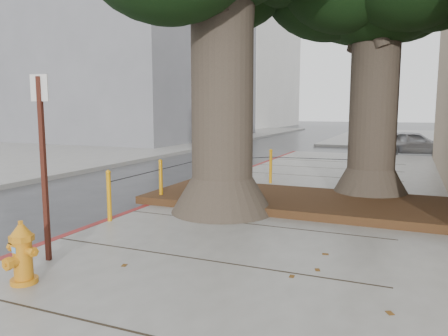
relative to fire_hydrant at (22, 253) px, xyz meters
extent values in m
plane|color=#28282B|center=(1.02, 1.55, -0.52)|extent=(140.00, 140.00, 0.00)
cube|color=slate|center=(-12.98, 11.55, -0.44)|extent=(14.00, 60.00, 0.15)
cube|color=maroon|center=(-0.98, 4.05, -0.44)|extent=(0.14, 26.00, 0.16)
cube|color=black|center=(1.92, 5.45, -0.29)|extent=(6.40, 2.60, 0.16)
cube|color=slate|center=(-13.98, 23.55, 5.48)|extent=(12.00, 16.00, 12.00)
cube|color=silver|center=(-15.98, 46.55, 6.98)|extent=(12.00, 18.00, 15.00)
cone|color=#4C3F33|center=(0.72, 4.25, -0.02)|extent=(2.04, 2.04, 0.70)
cylinder|color=#4C3F33|center=(0.72, 4.25, 2.01)|extent=(1.20, 1.20, 4.22)
cone|color=#4C3F33|center=(3.32, 6.75, -0.02)|extent=(1.77, 1.77, 0.70)
cylinder|color=#4C3F33|center=(3.32, 6.75, 1.80)|extent=(1.04, 1.04, 3.84)
cylinder|color=orange|center=(-0.88, 2.75, 0.08)|extent=(0.08, 0.08, 0.90)
sphere|color=orange|center=(-0.88, 2.75, 0.53)|extent=(0.09, 0.09, 0.09)
cylinder|color=orange|center=(-0.88, 4.55, 0.08)|extent=(0.08, 0.08, 0.90)
sphere|color=orange|center=(-0.88, 4.55, 0.53)|extent=(0.09, 0.09, 0.09)
cylinder|color=orange|center=(-0.88, 6.35, 0.08)|extent=(0.08, 0.08, 0.90)
sphere|color=orange|center=(-0.88, 6.35, 0.53)|extent=(0.09, 0.09, 0.09)
cylinder|color=orange|center=(0.62, 7.85, 0.08)|extent=(0.08, 0.08, 0.90)
sphere|color=orange|center=(0.62, 7.85, 0.53)|extent=(0.09, 0.09, 0.09)
cylinder|color=orange|center=(2.82, 8.05, 0.08)|extent=(0.08, 0.08, 0.90)
sphere|color=orange|center=(2.82, 8.05, 0.53)|extent=(0.09, 0.09, 0.09)
cylinder|color=black|center=(-0.88, 3.65, 0.35)|extent=(0.02, 1.80, 0.02)
cylinder|color=black|center=(-0.88, 5.45, 0.35)|extent=(0.02, 1.80, 0.02)
cylinder|color=black|center=(-0.13, 7.10, 0.35)|extent=(1.51, 1.51, 0.02)
cylinder|color=black|center=(1.72, 7.95, 0.35)|extent=(2.20, 0.22, 0.02)
cylinder|color=orange|center=(0.00, 0.01, -0.34)|extent=(0.35, 0.35, 0.06)
cylinder|color=orange|center=(0.00, 0.01, -0.07)|extent=(0.24, 0.24, 0.49)
cylinder|color=orange|center=(0.00, 0.01, 0.18)|extent=(0.32, 0.32, 0.07)
cone|color=orange|center=(0.00, 0.01, 0.27)|extent=(0.30, 0.30, 0.14)
cylinder|color=orange|center=(0.00, 0.01, 0.36)|extent=(0.06, 0.06, 0.05)
cylinder|color=orange|center=(-0.13, 0.02, 0.04)|extent=(0.15, 0.10, 0.09)
cylinder|color=orange|center=(0.13, -0.01, 0.04)|extent=(0.15, 0.10, 0.09)
cylinder|color=orange|center=(-0.01, -0.11, -0.07)|extent=(0.14, 0.15, 0.13)
cube|color=#5999D8|center=(-0.01, -0.10, 0.06)|extent=(0.07, 0.01, 0.07)
cube|color=#471911|center=(-0.33, 0.72, 0.86)|extent=(0.07, 0.07, 2.46)
cube|color=silver|center=(-0.33, 0.72, 1.94)|extent=(0.24, 0.07, 0.34)
imported|color=#AEAFB3|center=(4.27, 18.78, 0.06)|extent=(3.54, 1.80, 1.16)
imported|color=black|center=(-9.56, 19.62, 0.06)|extent=(2.13, 4.13, 1.15)
camera|label=1|loc=(4.10, -3.59, 1.68)|focal=35.00mm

